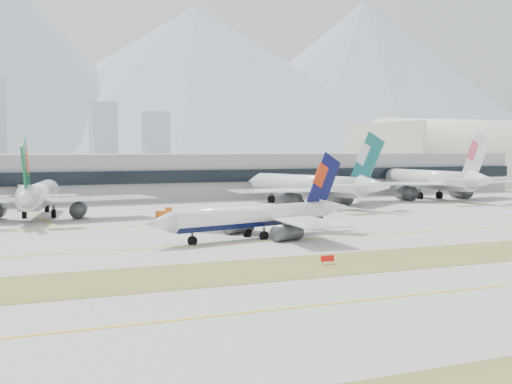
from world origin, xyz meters
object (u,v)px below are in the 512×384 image
widebody_cathay (313,187)px  terminal (148,176)px  taxiing_airliner (259,217)px  widebody_china_air (432,181)px  widebody_eva (38,196)px  hangar (463,185)px

widebody_cathay → terminal: widebody_cathay is taller
taxiing_airliner → widebody_china_air: 117.49m
widebody_eva → widebody_cathay: 77.63m
hangar → widebody_eva: bearing=-158.4°
widebody_cathay → widebody_china_air: 51.21m
widebody_china_air → taxiing_airliner: bearing=128.9°
taxiing_airliner → widebody_eva: widebody_eva is taller
widebody_cathay → terminal: 64.43m
widebody_eva → terminal: (44.15, 58.45, 2.16)m
taxiing_airliner → widebody_eva: 64.86m
taxiing_airliner → widebody_china_air: (95.36, 68.59, 2.13)m
taxiing_airliner → hangar: (166.14, 134.68, -3.80)m
widebody_eva → widebody_china_air: size_ratio=0.85×
widebody_china_air → hangar: size_ratio=0.70×
widebody_cathay → terminal: (-33.40, 55.07, 1.74)m
taxiing_airliner → widebody_eva: (-32.58, 56.07, 1.40)m
widebody_eva → terminal: 73.29m
widebody_cathay → hangar: (121.17, 75.23, -5.62)m
terminal → hangar: (154.56, 20.16, -7.37)m
taxiing_airliner → terminal: 115.16m
widebody_china_air → hangar: hangar is taller
terminal → hangar: bearing=7.4°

